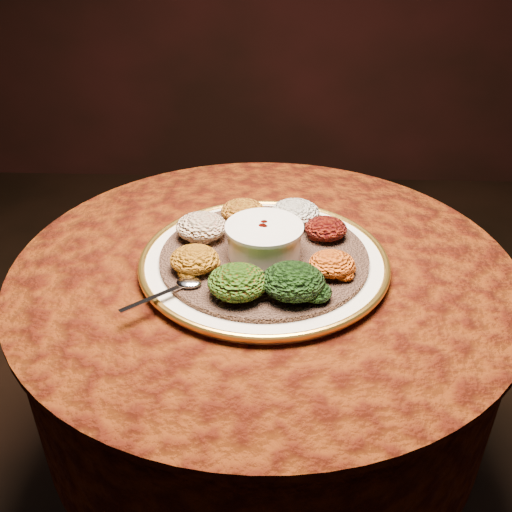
{
  "coord_description": "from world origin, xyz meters",
  "views": [
    {
      "loc": [
        0.03,
        -0.92,
        1.33
      ],
      "look_at": [
        -0.01,
        -0.02,
        0.76
      ],
      "focal_mm": 40.0,
      "sensor_mm": 36.0,
      "label": 1
    }
  ],
  "objects": [
    {
      "name": "portion_gomen",
      "position": [
        0.05,
        -0.14,
        0.79
      ],
      "size": [
        0.11,
        0.1,
        0.05
      ],
      "primitive_type": "ellipsoid",
      "color": "black",
      "rests_on": "injera"
    },
    {
      "name": "portion_kitfo",
      "position": [
        0.12,
        0.05,
        0.78
      ],
      "size": [
        0.08,
        0.08,
        0.04
      ],
      "primitive_type": "ellipsoid",
      "color": "black",
      "rests_on": "injera"
    },
    {
      "name": "portion_timatim",
      "position": [
        -0.12,
        0.04,
        0.79
      ],
      "size": [
        0.1,
        0.09,
        0.05
      ],
      "primitive_type": "ellipsoid",
      "color": "maroon",
      "rests_on": "injera"
    },
    {
      "name": "platter",
      "position": [
        0.0,
        -0.02,
        0.75
      ],
      "size": [
        0.55,
        0.55,
        0.02
      ],
      "rotation": [
        0.0,
        0.0,
        -0.27
      ],
      "color": "white",
      "rests_on": "table"
    },
    {
      "name": "table",
      "position": [
        0.0,
        0.0,
        0.55
      ],
      "size": [
        0.96,
        0.96,
        0.73
      ],
      "color": "black",
      "rests_on": "ground"
    },
    {
      "name": "portion_mixveg",
      "position": [
        -0.04,
        -0.15,
        0.79
      ],
      "size": [
        0.1,
        0.1,
        0.05
      ],
      "primitive_type": "ellipsoid",
      "color": "maroon",
      "rests_on": "injera"
    },
    {
      "name": "portion_kik",
      "position": [
        -0.12,
        -0.08,
        0.78
      ],
      "size": [
        0.09,
        0.08,
        0.04
      ],
      "primitive_type": "ellipsoid",
      "color": "#A7620E",
      "rests_on": "injera"
    },
    {
      "name": "portion_tikil",
      "position": [
        0.12,
        -0.08,
        0.78
      ],
      "size": [
        0.08,
        0.08,
        0.04
      ],
      "primitive_type": "ellipsoid",
      "color": "#C56C10",
      "rests_on": "injera"
    },
    {
      "name": "portion_shiro",
      "position": [
        -0.05,
        0.11,
        0.78
      ],
      "size": [
        0.09,
        0.09,
        0.04
      ],
      "primitive_type": "ellipsoid",
      "color": "#9F6013",
      "rests_on": "injera"
    },
    {
      "name": "portion_ayib",
      "position": [
        0.06,
        0.1,
        0.79
      ],
      "size": [
        0.1,
        0.09,
        0.05
      ],
      "primitive_type": "ellipsoid",
      "color": "beige",
      "rests_on": "injera"
    },
    {
      "name": "spoon",
      "position": [
        -0.13,
        -0.13,
        0.77
      ],
      "size": [
        0.13,
        0.11,
        0.01
      ],
      "rotation": [
        0.0,
        0.0,
        -2.43
      ],
      "color": "silver",
      "rests_on": "injera"
    },
    {
      "name": "injera",
      "position": [
        0.0,
        -0.02,
        0.76
      ],
      "size": [
        0.48,
        0.48,
        0.01
      ],
      "primitive_type": "cylinder",
      "rotation": [
        0.0,
        0.0,
        0.28
      ],
      "color": "brown",
      "rests_on": "platter"
    },
    {
      "name": "stew_bowl",
      "position": [
        0.0,
        -0.02,
        0.8
      ],
      "size": [
        0.14,
        0.14,
        0.06
      ],
      "color": "silver",
      "rests_on": "injera"
    }
  ]
}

